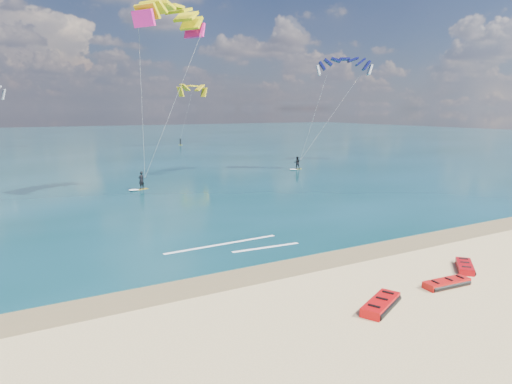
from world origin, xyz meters
The scene contains 9 objects.
ground centered at (0.00, 40.00, 0.00)m, with size 320.00×320.00×0.00m, color tan.
wet_sand_strip centered at (0.00, 3.00, 0.00)m, with size 320.00×2.40×0.01m, color brown.
sea centered at (0.00, 104.00, 0.02)m, with size 320.00×200.00×0.04m, color #093032.
packed_kite_left centered at (3.80, -2.82, 0.00)m, with size 2.66×1.15×0.42m, color red, non-canonical shape.
packed_kite_mid centered at (8.05, -2.56, 0.00)m, with size 2.47×0.98×0.36m, color red, non-canonical shape.
packed_kite_right centered at (10.70, -1.53, 0.00)m, with size 2.18×1.01×0.37m, color #B2070E, non-canonical shape.
kitesurfer_main centered at (4.08, 26.55, 9.50)m, with size 8.59×7.18×18.00m.
kitesurfer_far centered at (27.23, 31.98, 7.99)m, with size 10.30×6.52×15.28m.
shoreline_foam centered at (2.67, 7.44, 0.04)m, with size 7.58×2.32×0.01m.
Camera 1 is at (-8.88, -15.24, 7.84)m, focal length 32.00 mm.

